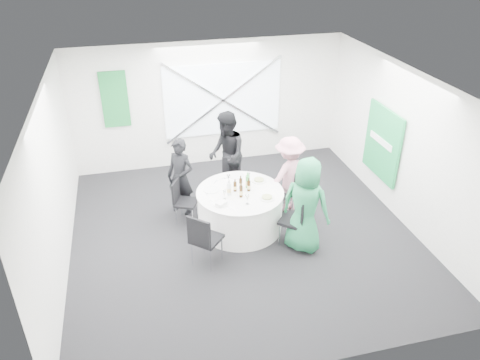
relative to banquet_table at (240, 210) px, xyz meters
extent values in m
plane|color=black|center=(0.00, -0.20, -0.38)|extent=(6.00, 6.00, 0.00)
plane|color=white|center=(0.00, -0.20, 2.42)|extent=(6.00, 6.00, 0.00)
plane|color=silver|center=(0.00, 2.80, 1.02)|extent=(6.00, 0.00, 6.00)
plane|color=silver|center=(0.00, -3.20, 1.02)|extent=(6.00, 0.00, 6.00)
plane|color=silver|center=(-3.00, -0.20, 1.02)|extent=(0.00, 6.00, 6.00)
plane|color=silver|center=(3.00, -0.20, 1.02)|extent=(0.00, 6.00, 6.00)
cube|color=white|center=(0.30, 2.76, 1.12)|extent=(2.60, 0.03, 1.60)
cube|color=silver|center=(0.30, 2.72, 1.12)|extent=(2.63, 0.05, 1.84)
cube|color=silver|center=(0.30, 2.72, 1.12)|extent=(2.63, 0.05, 1.84)
cube|color=#16703C|center=(-2.00, 2.75, 1.32)|extent=(0.55, 0.04, 1.20)
cube|color=#1A9448|center=(2.94, 0.40, 0.82)|extent=(0.05, 1.20, 1.40)
cylinder|color=silver|center=(0.00, 0.00, -0.01)|extent=(1.52, 1.52, 0.74)
cylinder|color=silver|center=(0.00, 0.00, 0.37)|extent=(1.56, 1.56, 0.02)
cube|color=black|center=(0.10, 1.00, 0.04)|extent=(0.43, 0.43, 0.05)
cube|color=black|center=(0.12, 1.19, 0.28)|extent=(0.38, 0.08, 0.42)
cylinder|color=silver|center=(0.28, 1.14, -0.18)|extent=(0.02, 0.02, 0.40)
cylinder|color=silver|center=(-0.04, 1.18, -0.18)|extent=(0.02, 0.02, 0.40)
cylinder|color=silver|center=(0.25, 0.83, -0.18)|extent=(0.02, 0.02, 0.40)
cylinder|color=silver|center=(-0.07, 0.86, -0.18)|extent=(0.02, 0.02, 0.40)
cube|color=black|center=(-0.92, 0.43, 0.03)|extent=(0.51, 0.51, 0.05)
cube|color=black|center=(-1.08, 0.51, 0.26)|extent=(0.19, 0.35, 0.41)
cylinder|color=silver|center=(-0.99, 0.64, -0.18)|extent=(0.02, 0.02, 0.39)
cylinder|color=silver|center=(-1.13, 0.36, -0.18)|extent=(0.02, 0.02, 0.39)
cylinder|color=silver|center=(-0.71, 0.51, -0.18)|extent=(0.02, 0.02, 0.39)
cylinder|color=silver|center=(-0.84, 0.23, -0.18)|extent=(0.02, 0.02, 0.39)
cube|color=black|center=(0.89, 0.30, 0.05)|extent=(0.50, 0.50, 0.05)
cube|color=black|center=(1.06, 0.36, 0.28)|extent=(0.16, 0.37, 0.43)
cylinder|color=silver|center=(1.09, 0.20, -0.18)|extent=(0.02, 0.02, 0.41)
cylinder|color=silver|center=(0.99, 0.51, -0.18)|extent=(0.02, 0.02, 0.41)
cylinder|color=silver|center=(0.79, 0.10, -0.18)|extent=(0.02, 0.02, 0.41)
cylinder|color=silver|center=(0.68, 0.40, -0.18)|extent=(0.02, 0.02, 0.41)
cube|color=black|center=(0.78, -0.69, 0.09)|extent=(0.62, 0.62, 0.05)
cube|color=black|center=(0.93, -0.83, 0.35)|extent=(0.31, 0.34, 0.47)
cylinder|color=silver|center=(0.79, -0.95, -0.15)|extent=(0.02, 0.02, 0.45)
cylinder|color=silver|center=(1.03, -0.68, -0.15)|extent=(0.02, 0.02, 0.45)
cylinder|color=silver|center=(0.52, -0.71, -0.15)|extent=(0.02, 0.02, 0.45)
cylinder|color=silver|center=(0.76, -0.44, -0.15)|extent=(0.02, 0.02, 0.45)
cube|color=black|center=(-0.77, -0.84, 0.09)|extent=(0.62, 0.62, 0.05)
cube|color=black|center=(-0.91, -0.99, 0.35)|extent=(0.34, 0.31, 0.47)
cylinder|color=silver|center=(-1.02, -0.85, -0.16)|extent=(0.02, 0.02, 0.45)
cylinder|color=silver|center=(-0.76, -1.09, -0.16)|extent=(0.02, 0.02, 0.45)
cylinder|color=silver|center=(-0.78, -0.59, -0.16)|extent=(0.02, 0.02, 0.45)
cylinder|color=silver|center=(-0.52, -0.83, -0.16)|extent=(0.02, 0.02, 0.45)
imported|color=black|center=(-0.95, 0.80, 0.38)|extent=(0.66, 0.63, 1.52)
imported|color=black|center=(0.04, 1.26, 0.50)|extent=(0.50, 0.87, 1.77)
imported|color=pink|center=(1.05, 0.38, 0.38)|extent=(1.09, 0.77, 1.53)
imported|color=#227F4D|center=(0.91, -0.84, 0.47)|extent=(0.98, 0.96, 1.70)
cylinder|color=silver|center=(0.08, 0.58, 0.39)|extent=(0.28, 0.28, 0.01)
cylinder|color=silver|center=(-0.49, 0.18, 0.39)|extent=(0.28, 0.28, 0.01)
cylinder|color=silver|center=(0.44, 0.30, 0.39)|extent=(0.27, 0.27, 0.01)
cylinder|color=#8AA056|center=(0.44, 0.30, 0.41)|extent=(0.18, 0.18, 0.02)
cylinder|color=silver|center=(0.40, -0.33, 0.39)|extent=(0.27, 0.27, 0.01)
cylinder|color=#8AA056|center=(0.40, -0.33, 0.41)|extent=(0.18, 0.18, 0.02)
cylinder|color=silver|center=(-0.42, -0.30, 0.39)|extent=(0.28, 0.28, 0.01)
cube|color=silver|center=(-0.42, -0.36, 0.42)|extent=(0.22, 0.20, 0.05)
cylinder|color=#38200A|center=(-0.08, 0.05, 0.47)|extent=(0.06, 0.06, 0.18)
cylinder|color=#38200A|center=(-0.08, 0.05, 0.59)|extent=(0.02, 0.02, 0.06)
cylinder|color=tan|center=(-0.08, 0.05, 0.45)|extent=(0.06, 0.06, 0.06)
cylinder|color=#38200A|center=(0.04, 0.11, 0.48)|extent=(0.06, 0.06, 0.20)
cylinder|color=#38200A|center=(0.04, 0.11, 0.61)|extent=(0.02, 0.02, 0.06)
cylinder|color=tan|center=(0.04, 0.11, 0.46)|extent=(0.06, 0.06, 0.07)
cylinder|color=#38200A|center=(0.16, 0.00, 0.48)|extent=(0.06, 0.06, 0.20)
cylinder|color=#38200A|center=(0.16, 0.00, 0.61)|extent=(0.02, 0.02, 0.06)
cylinder|color=tan|center=(0.16, 0.00, 0.46)|extent=(0.06, 0.06, 0.07)
cylinder|color=#38200A|center=(-0.02, -0.17, 0.49)|extent=(0.06, 0.06, 0.22)
cylinder|color=#38200A|center=(-0.02, -0.17, 0.63)|extent=(0.02, 0.02, 0.06)
cylinder|color=tan|center=(-0.02, -0.17, 0.47)|extent=(0.06, 0.06, 0.08)
cylinder|color=green|center=(0.17, 0.11, 0.50)|extent=(0.08, 0.08, 0.24)
cylinder|color=green|center=(0.17, 0.11, 0.65)|extent=(0.03, 0.03, 0.06)
cylinder|color=tan|center=(0.17, 0.11, 0.48)|extent=(0.08, 0.08, 0.08)
cylinder|color=silver|center=(-0.21, -0.05, 0.50)|extent=(0.08, 0.08, 0.23)
cylinder|color=silver|center=(-0.21, -0.05, 0.64)|extent=(0.03, 0.03, 0.06)
cylinder|color=tan|center=(-0.21, -0.05, 0.47)|extent=(0.08, 0.08, 0.08)
cylinder|color=white|center=(-0.32, -0.17, 0.38)|extent=(0.06, 0.06, 0.00)
cylinder|color=white|center=(-0.32, -0.17, 0.43)|extent=(0.01, 0.01, 0.10)
cone|color=white|center=(-0.32, -0.17, 0.51)|extent=(0.07, 0.07, 0.08)
cylinder|color=white|center=(0.25, 0.33, 0.38)|extent=(0.06, 0.06, 0.00)
cylinder|color=white|center=(0.25, 0.33, 0.43)|extent=(0.01, 0.01, 0.10)
cone|color=white|center=(0.25, 0.33, 0.51)|extent=(0.07, 0.07, 0.08)
cylinder|color=white|center=(-0.13, 0.35, 0.38)|extent=(0.06, 0.06, 0.00)
cylinder|color=white|center=(-0.13, 0.35, 0.43)|extent=(0.01, 0.01, 0.10)
cone|color=white|center=(-0.13, 0.35, 0.51)|extent=(0.07, 0.07, 0.08)
cylinder|color=white|center=(0.02, -0.42, 0.38)|extent=(0.06, 0.06, 0.00)
cylinder|color=white|center=(0.02, -0.42, 0.43)|extent=(0.01, 0.01, 0.10)
cone|color=white|center=(0.02, -0.42, 0.51)|extent=(0.07, 0.07, 0.08)
cube|color=silver|center=(-0.54, -0.21, 0.38)|extent=(0.10, 0.13, 0.01)
cube|color=silver|center=(-0.28, -0.50, 0.38)|extent=(0.12, 0.12, 0.01)
cube|color=silver|center=(-0.35, 0.46, 0.38)|extent=(0.10, 0.13, 0.01)
cube|color=silver|center=(-0.57, 0.08, 0.38)|extent=(0.08, 0.14, 0.01)
cube|color=silver|center=(0.15, 0.56, 0.38)|extent=(0.15, 0.02, 0.01)
cube|color=silver|center=(-0.20, 0.54, 0.38)|extent=(0.15, 0.02, 0.01)
camera|label=1|loc=(-1.73, -6.91, 4.61)|focal=35.00mm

